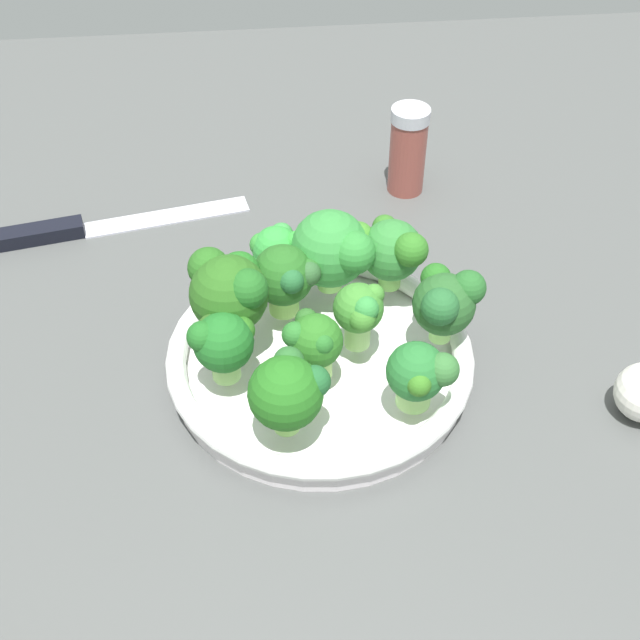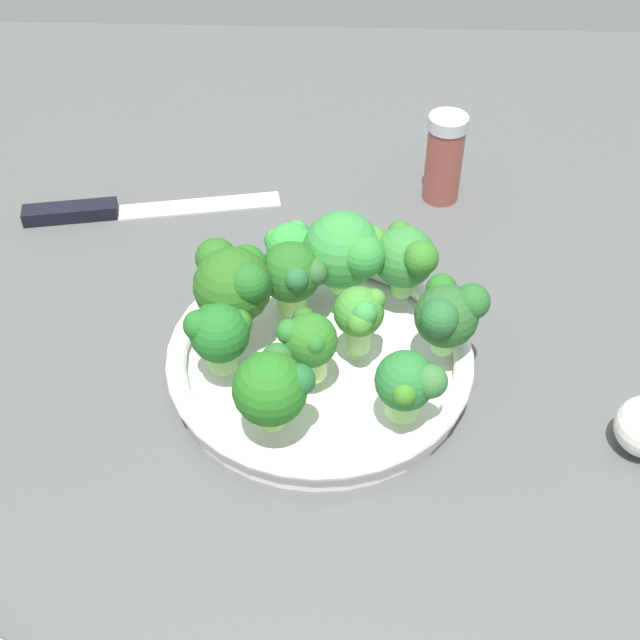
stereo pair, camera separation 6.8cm
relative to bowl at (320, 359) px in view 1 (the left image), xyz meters
The scene contains 15 objects.
ground_plane 4.26cm from the bowl, 67.64° to the right, with size 130.00×130.00×2.50cm, color #4C4E4D.
bowl is the anchor object (origin of this frame).
broccoli_floret_0 11.60cm from the bowl, behind, with size 5.94×6.46×6.59cm.
broccoli_floret_1 5.87cm from the bowl, 75.66° to the left, with size 4.79×4.70×5.83cm.
broccoli_floret_2 9.90cm from the bowl, 16.34° to the right, with size 6.42×7.06×8.08cm.
broccoli_floret_3 10.57cm from the bowl, 72.24° to the right, with size 5.01×4.56×5.52cm.
broccoli_floret_4 10.83cm from the bowl, 134.40° to the left, with size 5.36×5.00×5.72cm.
broccoli_floret_5 6.24cm from the bowl, behind, with size 4.18×4.70×6.04cm.
broccoli_floret_6 11.47cm from the bowl, 136.43° to the right, with size 5.49×6.53×6.91cm.
broccoli_floret_7 7.46cm from the bowl, 63.00° to the right, with size 5.82×5.23×6.57cm.
broccoli_floret_8 10.24cm from the bowl, 68.79° to the left, with size 6.32×6.03×6.59cm.
broccoli_floret_9 9.56cm from the bowl, 105.28° to the right, with size 7.31×7.17×7.68cm.
broccoli_floret_10 9.73cm from the bowl, 17.37° to the left, with size 5.26×4.77×6.11cm.
knife 31.11cm from the bowl, 44.85° to the right, with size 26.58×7.35×1.50cm.
pepper_shaker 29.04cm from the bowl, 114.35° to the right, with size 4.04×4.04×9.68cm.
Camera 1 is at (3.74, 52.43, 52.95)cm, focal length 47.71 mm.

